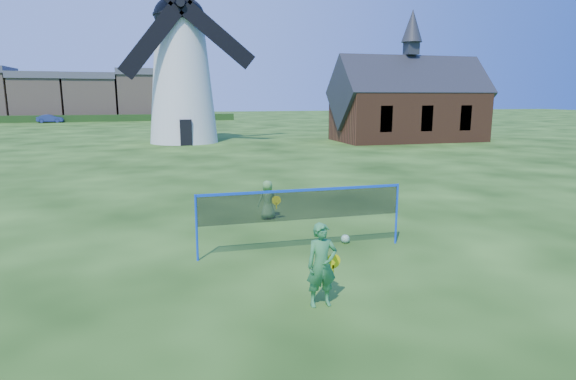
# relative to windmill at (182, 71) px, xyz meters

# --- Properties ---
(ground) EXTENTS (220.00, 220.00, 0.00)m
(ground) POSITION_rel_windmill_xyz_m (0.68, -29.44, -5.69)
(ground) COLOR black
(ground) RESTS_ON ground
(windmill) EXTENTS (11.12, 5.41, 16.00)m
(windmill) POSITION_rel_windmill_xyz_m (0.00, 0.00, 0.00)
(windmill) COLOR silver
(windmill) RESTS_ON ground
(chapel) EXTENTS (12.60, 6.11, 10.65)m
(chapel) POSITION_rel_windmill_xyz_m (18.36, -3.32, -2.69)
(chapel) COLOR brown
(chapel) RESTS_ON ground
(badminton_net) EXTENTS (5.05, 0.05, 1.55)m
(badminton_net) POSITION_rel_windmill_xyz_m (1.18, -29.14, -4.55)
(badminton_net) COLOR blue
(badminton_net) RESTS_ON ground
(player_girl) EXTENTS (0.70, 0.38, 1.52)m
(player_girl) POSITION_rel_windmill_xyz_m (0.64, -32.12, -4.93)
(player_girl) COLOR #338043
(player_girl) RESTS_ON ground
(player_boy) EXTENTS (0.67, 0.45, 1.19)m
(player_boy) POSITION_rel_windmill_xyz_m (1.08, -25.84, -5.09)
(player_boy) COLOR #558F45
(player_boy) RESTS_ON ground
(play_ball) EXTENTS (0.22, 0.22, 0.22)m
(play_ball) POSITION_rel_windmill_xyz_m (2.45, -28.78, -5.58)
(play_ball) COLOR green
(play_ball) RESTS_ON ground
(hedge) EXTENTS (62.00, 0.80, 1.00)m
(hedge) POSITION_rel_windmill_xyz_m (-21.32, 36.56, -5.19)
(hedge) COLOR #193814
(hedge) RESTS_ON ground
(car_right) EXTENTS (3.50, 1.33, 1.14)m
(car_right) POSITION_rel_windmill_xyz_m (-16.91, 35.56, -5.12)
(car_right) COLOR navy
(car_right) RESTS_ON ground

